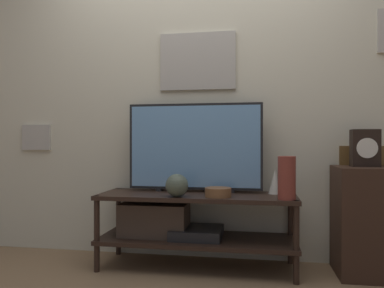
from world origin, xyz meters
name	(u,v)px	position (x,y,z in m)	size (l,w,h in m)	color
ground_plane	(190,281)	(0.00, 0.00, 0.00)	(12.00, 12.00, 0.00)	#846647
wall_back	(203,86)	(0.01, 0.56, 1.35)	(6.40, 0.08, 2.70)	beige
media_console	(181,220)	(-0.12, 0.28, 0.33)	(1.41, 0.48, 0.53)	black
television	(195,147)	(-0.03, 0.38, 0.87)	(1.01, 0.05, 0.66)	black
vase_wide_bowl	(218,192)	(0.17, 0.16, 0.56)	(0.18, 0.18, 0.06)	brown
vase_slim_bronze	(275,181)	(0.56, 0.38, 0.62)	(0.10, 0.10, 0.18)	beige
vase_round_glass	(177,185)	(-0.11, 0.11, 0.61)	(0.16, 0.16, 0.16)	#4C5647
vase_tall_ceramic	(287,178)	(0.62, 0.11, 0.67)	(0.11, 0.11, 0.28)	brown
side_table	(366,221)	(1.16, 0.32, 0.37)	(0.40, 0.40, 0.74)	#382319
mantel_clock	(365,148)	(1.16, 0.35, 0.86)	(0.18, 0.11, 0.26)	black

